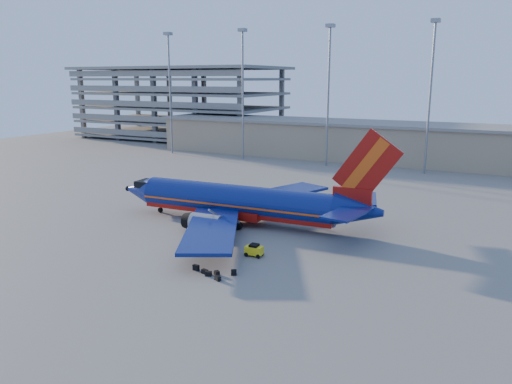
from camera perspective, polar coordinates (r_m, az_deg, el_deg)
ground at (r=63.58m, az=-1.59°, el=-3.62°), size 220.00×220.00×0.00m
terminal_building at (r=113.91m, az=17.27°, el=5.36°), size 122.00×16.00×8.50m
parking_garage at (r=156.99m, az=-8.57°, el=10.41°), size 62.00×32.00×21.40m
light_mast_row at (r=102.36m, az=13.72°, el=12.23°), size 101.60×1.60×28.65m
aircraft_main at (r=63.04m, az=-1.48°, el=-1.20°), size 37.60×36.13×12.73m
baggage_tug at (r=52.00m, az=-0.22°, el=-6.63°), size 1.84×1.15×1.30m
luggage_pile at (r=47.56m, az=-5.00°, el=-9.16°), size 4.48×2.37×0.55m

